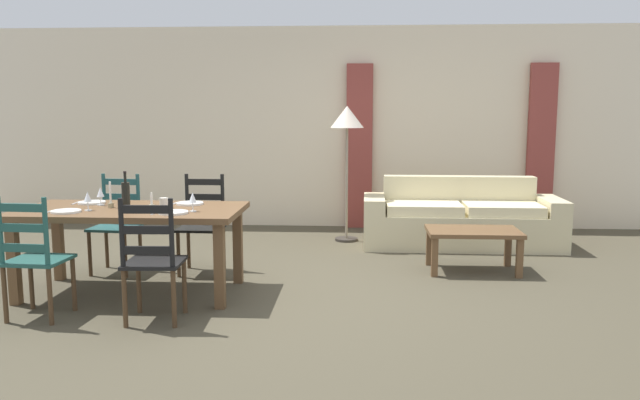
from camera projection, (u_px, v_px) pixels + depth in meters
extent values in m
cube|color=#484231|center=(287.00, 294.00, 5.43)|extent=(9.60, 9.60, 0.02)
cube|color=beige|center=(314.00, 128.00, 8.50)|extent=(9.60, 0.16, 2.70)
cube|color=brown|center=(359.00, 147.00, 8.36)|extent=(0.35, 0.08, 2.20)
cube|color=brown|center=(541.00, 147.00, 8.21)|extent=(0.35, 0.08, 2.20)
cube|color=brown|center=(131.00, 211.00, 5.33)|extent=(1.90, 0.96, 0.05)
cube|color=brown|center=(14.00, 263.00, 5.06)|extent=(0.08, 0.08, 0.70)
cube|color=brown|center=(220.00, 266.00, 4.96)|extent=(0.08, 0.08, 0.70)
cube|color=brown|center=(58.00, 243.00, 5.81)|extent=(0.08, 0.08, 0.70)
cube|color=brown|center=(238.00, 246.00, 5.71)|extent=(0.08, 0.08, 0.70)
cube|color=#21514A|center=(38.00, 260.00, 4.74)|extent=(0.44, 0.43, 0.03)
cylinder|color=#4B3420|center=(31.00, 283.00, 4.97)|extent=(0.04, 0.04, 0.43)
cylinder|color=#4B3420|center=(74.00, 284.00, 4.92)|extent=(0.04, 0.04, 0.43)
cylinder|color=#4B3420|center=(5.00, 295.00, 4.63)|extent=(0.04, 0.04, 0.43)
cylinder|color=#4B3420|center=(50.00, 297.00, 4.59)|extent=(0.04, 0.04, 0.43)
cylinder|color=#21514A|center=(0.00, 230.00, 4.56)|extent=(0.04, 0.04, 0.50)
cylinder|color=#21514A|center=(46.00, 231.00, 4.52)|extent=(0.04, 0.04, 0.50)
cube|color=#21514A|center=(24.00, 248.00, 4.56)|extent=(0.38, 0.05, 0.06)
cube|color=#21514A|center=(23.00, 228.00, 4.54)|extent=(0.38, 0.05, 0.06)
cube|color=#21514A|center=(21.00, 208.00, 4.52)|extent=(0.38, 0.05, 0.06)
cube|color=black|center=(154.00, 263.00, 4.67)|extent=(0.44, 0.42, 0.03)
cylinder|color=#4B3420|center=(139.00, 286.00, 4.87)|extent=(0.04, 0.04, 0.43)
cylinder|color=#4B3420|center=(184.00, 286.00, 4.87)|extent=(0.04, 0.04, 0.43)
cylinder|color=#4B3420|center=(125.00, 299.00, 4.54)|extent=(0.04, 0.04, 0.43)
cylinder|color=#4B3420|center=(174.00, 299.00, 4.53)|extent=(0.04, 0.04, 0.43)
cylinder|color=black|center=(122.00, 233.00, 4.47)|extent=(0.04, 0.04, 0.50)
cylinder|color=black|center=(172.00, 233.00, 4.46)|extent=(0.04, 0.04, 0.50)
cube|color=black|center=(147.00, 250.00, 4.48)|extent=(0.38, 0.04, 0.06)
cube|color=black|center=(146.00, 230.00, 4.46)|extent=(0.38, 0.04, 0.06)
cube|color=black|center=(146.00, 209.00, 4.44)|extent=(0.38, 0.04, 0.06)
cube|color=#224F4E|center=(115.00, 228.00, 6.07)|extent=(0.45, 0.43, 0.03)
cylinder|color=#4B3420|center=(125.00, 255.00, 5.91)|extent=(0.04, 0.04, 0.43)
cylinder|color=#4B3420|center=(90.00, 254.00, 5.96)|extent=(0.04, 0.04, 0.43)
cylinder|color=#4B3420|center=(140.00, 248.00, 6.24)|extent=(0.04, 0.04, 0.43)
cylinder|color=#4B3420|center=(107.00, 246.00, 6.29)|extent=(0.04, 0.04, 0.43)
cylinder|color=#224F4E|center=(138.00, 199.00, 6.17)|extent=(0.04, 0.04, 0.50)
cylinder|color=#224F4E|center=(104.00, 198.00, 6.22)|extent=(0.04, 0.04, 0.50)
cube|color=#224F4E|center=(122.00, 212.00, 6.21)|extent=(0.38, 0.05, 0.06)
cube|color=#224F4E|center=(121.00, 197.00, 6.19)|extent=(0.38, 0.05, 0.06)
cube|color=#224F4E|center=(120.00, 182.00, 6.17)|extent=(0.38, 0.05, 0.06)
cube|color=black|center=(201.00, 228.00, 6.05)|extent=(0.43, 0.41, 0.03)
cylinder|color=#4B3420|center=(216.00, 255.00, 5.90)|extent=(0.04, 0.04, 0.43)
cylinder|color=#4B3420|center=(178.00, 255.00, 5.92)|extent=(0.04, 0.04, 0.43)
cylinder|color=#4B3420|center=(224.00, 248.00, 6.23)|extent=(0.04, 0.04, 0.43)
cylinder|color=#4B3420|center=(189.00, 247.00, 6.26)|extent=(0.04, 0.04, 0.43)
cylinder|color=black|center=(223.00, 199.00, 6.16)|extent=(0.04, 0.04, 0.50)
cylinder|color=black|center=(187.00, 199.00, 6.19)|extent=(0.04, 0.04, 0.50)
cube|color=black|center=(205.00, 212.00, 6.20)|extent=(0.38, 0.03, 0.06)
cube|color=black|center=(205.00, 197.00, 6.17)|extent=(0.38, 0.03, 0.06)
cube|color=black|center=(204.00, 182.00, 6.15)|extent=(0.38, 0.03, 0.06)
cylinder|color=white|center=(66.00, 211.00, 5.11)|extent=(0.24, 0.24, 0.02)
cube|color=silver|center=(48.00, 212.00, 5.12)|extent=(0.02, 0.17, 0.01)
cylinder|color=white|center=(173.00, 212.00, 5.05)|extent=(0.24, 0.24, 0.02)
cube|color=silver|center=(155.00, 213.00, 5.06)|extent=(0.03, 0.17, 0.01)
cylinder|color=white|center=(92.00, 202.00, 5.60)|extent=(0.24, 0.24, 0.02)
cube|color=silver|center=(76.00, 203.00, 5.61)|extent=(0.02, 0.17, 0.01)
cylinder|color=white|center=(190.00, 203.00, 5.55)|extent=(0.24, 0.24, 0.02)
cube|color=silver|center=(173.00, 204.00, 5.56)|extent=(0.03, 0.17, 0.01)
cylinder|color=black|center=(126.00, 195.00, 5.35)|extent=(0.07, 0.07, 0.22)
cylinder|color=black|center=(125.00, 178.00, 5.32)|extent=(0.02, 0.02, 0.08)
cylinder|color=black|center=(125.00, 172.00, 5.32)|extent=(0.03, 0.03, 0.02)
cylinder|color=white|center=(88.00, 210.00, 5.20)|extent=(0.06, 0.06, 0.01)
cylinder|color=white|center=(88.00, 206.00, 5.20)|extent=(0.01, 0.01, 0.07)
cone|color=white|center=(88.00, 197.00, 5.19)|extent=(0.06, 0.06, 0.08)
cylinder|color=white|center=(193.00, 211.00, 5.15)|extent=(0.06, 0.06, 0.01)
cylinder|color=white|center=(193.00, 207.00, 5.15)|extent=(0.01, 0.01, 0.07)
cone|color=white|center=(193.00, 197.00, 5.14)|extent=(0.06, 0.06, 0.08)
cylinder|color=white|center=(101.00, 205.00, 5.50)|extent=(0.06, 0.06, 0.01)
cylinder|color=white|center=(101.00, 201.00, 5.50)|extent=(0.01, 0.01, 0.07)
cone|color=white|center=(100.00, 192.00, 5.49)|extent=(0.06, 0.06, 0.08)
cylinder|color=beige|center=(164.00, 203.00, 5.33)|extent=(0.07, 0.07, 0.09)
cylinder|color=#998C66|center=(111.00, 205.00, 5.36)|extent=(0.05, 0.05, 0.04)
cylinder|color=white|center=(110.00, 192.00, 5.34)|extent=(0.02, 0.02, 0.19)
cylinder|color=#998C66|center=(152.00, 207.00, 5.28)|extent=(0.05, 0.05, 0.04)
cylinder|color=white|center=(151.00, 198.00, 5.27)|extent=(0.02, 0.02, 0.10)
cube|color=beige|center=(461.00, 230.00, 7.28)|extent=(1.81, 0.82, 0.40)
cube|color=beige|center=(458.00, 209.00, 7.55)|extent=(1.80, 0.22, 0.80)
cube|color=beige|center=(550.00, 223.00, 7.19)|extent=(0.25, 0.80, 0.58)
cube|color=beige|center=(374.00, 221.00, 7.34)|extent=(0.25, 0.80, 0.58)
cube|color=beige|center=(502.00, 209.00, 7.16)|extent=(0.87, 0.65, 0.12)
cube|color=beige|center=(423.00, 208.00, 7.23)|extent=(0.87, 0.65, 0.12)
cube|color=brown|center=(473.00, 232.00, 6.12)|extent=(0.90, 0.56, 0.04)
cube|color=brown|center=(435.00, 257.00, 5.95)|extent=(0.06, 0.06, 0.38)
cube|color=brown|center=(520.00, 258.00, 5.90)|extent=(0.06, 0.06, 0.38)
cube|color=brown|center=(429.00, 247.00, 6.40)|extent=(0.06, 0.06, 0.38)
cube|color=brown|center=(508.00, 248.00, 6.35)|extent=(0.06, 0.06, 0.38)
cylinder|color=#332D28|center=(346.00, 239.00, 7.64)|extent=(0.28, 0.28, 0.03)
cylinder|color=gray|center=(347.00, 184.00, 7.54)|extent=(0.03, 0.03, 1.35)
cone|color=beige|center=(347.00, 117.00, 7.42)|extent=(0.40, 0.40, 0.26)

